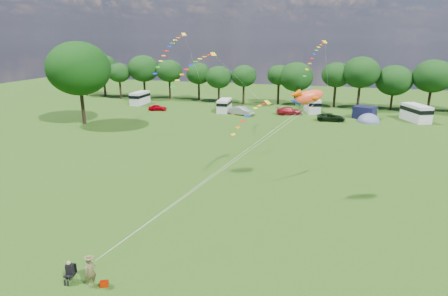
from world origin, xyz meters
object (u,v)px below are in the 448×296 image
(campervan_d, at_px, (416,112))
(tent_orange, at_px, (237,113))
(campervan_a, at_px, (140,98))
(campervan_c, at_px, (312,105))
(car_c, at_px, (289,111))
(camp_chair, at_px, (70,269))
(car_a, at_px, (157,108))
(campervan_b, at_px, (224,105))
(car_d, at_px, (331,117))
(car_b, at_px, (241,111))
(kite_flyer, at_px, (91,272))
(fish_kite, at_px, (306,97))
(big_tree, at_px, (79,69))
(tent_greyblue, at_px, (368,122))

(campervan_d, bearing_deg, tent_orange, 70.98)
(campervan_a, xyz_separation_m, campervan_c, (36.03, 1.22, -0.01))
(car_c, height_order, camp_chair, camp_chair)
(campervan_c, relative_size, campervan_d, 0.90)
(car_a, relative_size, campervan_b, 0.71)
(car_d, bearing_deg, car_b, 83.43)
(car_d, relative_size, camp_chair, 3.43)
(car_b, relative_size, camp_chair, 3.15)
(car_c, height_order, campervan_b, campervan_b)
(car_c, xyz_separation_m, campervan_c, (3.87, 3.65, 0.70))
(kite_flyer, bearing_deg, fish_kite, 5.19)
(big_tree, height_order, campervan_d, big_tree)
(car_b, distance_m, campervan_b, 4.54)
(campervan_c, height_order, tent_greyblue, campervan_c)
(tent_greyblue, bearing_deg, campervan_d, 20.54)
(kite_flyer, bearing_deg, car_d, 22.55)
(campervan_a, bearing_deg, kite_flyer, -154.32)
(campervan_b, relative_size, tent_orange, 1.64)
(campervan_d, distance_m, tent_greyblue, 8.36)
(big_tree, relative_size, fish_kite, 4.05)
(car_d, height_order, campervan_a, campervan_a)
(big_tree, bearing_deg, tent_greyblue, 18.01)
(tent_orange, bearing_deg, camp_chair, -86.57)
(car_c, xyz_separation_m, fish_kite, (5.29, -36.56, 8.24))
(car_a, height_order, campervan_b, campervan_b)
(car_c, height_order, tent_orange, car_c)
(kite_flyer, bearing_deg, camp_chair, 126.19)
(big_tree, height_order, campervan_b, big_tree)
(car_a, height_order, campervan_d, campervan_d)
(car_a, distance_m, campervan_d, 46.83)
(campervan_b, height_order, tent_orange, campervan_b)
(car_b, xyz_separation_m, campervan_d, (29.85, 3.22, 0.75))
(camp_chair, bearing_deg, car_c, 75.36)
(campervan_a, distance_m, campervan_d, 53.57)
(car_c, relative_size, campervan_b, 0.91)
(camp_chair, bearing_deg, campervan_d, 54.93)
(car_c, distance_m, campervan_a, 32.27)
(car_a, xyz_separation_m, kite_flyer, (20.23, -50.24, 0.32))
(campervan_b, height_order, camp_chair, campervan_b)
(car_c, height_order, car_d, car_c)
(car_d, xyz_separation_m, tent_greyblue, (6.17, 1.12, -0.63))
(campervan_a, height_order, tent_orange, campervan_a)
(campervan_a, bearing_deg, car_c, -94.50)
(car_c, height_order, kite_flyer, kite_flyer)
(fish_kite, bearing_deg, campervan_d, 34.90)
(tent_greyblue, relative_size, kite_flyer, 2.29)
(big_tree, relative_size, car_c, 2.89)
(campervan_c, bearing_deg, campervan_b, 89.40)
(car_c, height_order, campervan_c, campervan_c)
(campervan_b, relative_size, fish_kite, 1.53)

